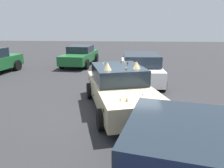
% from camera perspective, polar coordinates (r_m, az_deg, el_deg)
% --- Properties ---
extents(ground_plane, '(60.00, 60.00, 0.00)m').
position_cam_1_polar(ground_plane, '(7.72, 2.24, -6.50)').
color(ground_plane, '#2D2D30').
extents(art_car_decorated, '(4.79, 2.96, 1.70)m').
position_cam_1_polar(art_car_decorated, '(7.56, 2.12, -1.14)').
color(art_car_decorated, beige).
rests_on(art_car_decorated, ground).
extents(parked_sedan_behind_right, '(4.63, 2.22, 1.36)m').
position_cam_1_polar(parked_sedan_behind_right, '(15.95, -8.30, 7.40)').
color(parked_sedan_behind_right, '#1E602D').
rests_on(parked_sedan_behind_right, ground).
extents(parked_sedan_behind_left, '(4.33, 2.19, 1.49)m').
position_cam_1_polar(parked_sedan_behind_left, '(10.91, 7.38, 4.10)').
color(parked_sedan_behind_left, white).
rests_on(parked_sedan_behind_left, ground).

